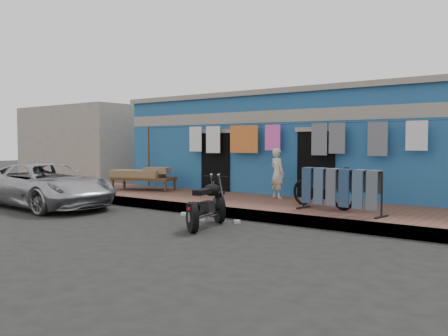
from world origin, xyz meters
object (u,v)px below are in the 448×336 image
at_px(charpoy, 144,179).
at_px(jeans_rack, 340,190).
at_px(car, 46,184).
at_px(seated_person, 277,173).
at_px(motorcycle, 207,202).
at_px(bicycle, 323,183).

xyz_separation_m(charpoy, jeans_rack, (7.13, -0.92, 0.15)).
height_order(car, seated_person, seated_person).
relative_size(seated_person, jeans_rack, 0.65).
distance_m(car, jeans_rack, 7.88).
relative_size(car, seated_person, 3.27).
relative_size(motorcycle, jeans_rack, 0.82).
height_order(bicycle, jeans_rack, bicycle).
xyz_separation_m(seated_person, bicycle, (1.84, -1.03, -0.10)).
bearing_deg(motorcycle, charpoy, 135.75).
height_order(seated_person, jeans_rack, seated_person).
distance_m(car, seated_person, 6.37).
relative_size(charpoy, jeans_rack, 1.09).
relative_size(seated_person, charpoy, 0.60).
bearing_deg(bicycle, seated_person, 75.83).
xyz_separation_m(car, charpoy, (0.40, 3.26, -0.04)).
xyz_separation_m(motorcycle, charpoy, (-5.06, 3.01, 0.07)).
relative_size(bicycle, charpoy, 0.80).
relative_size(car, bicycle, 2.46).
xyz_separation_m(car, jeans_rack, (7.53, 2.34, 0.11)).
xyz_separation_m(seated_person, charpoy, (-4.63, -0.62, -0.34)).
distance_m(car, motorcycle, 5.47).
distance_m(seated_person, charpoy, 4.68).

